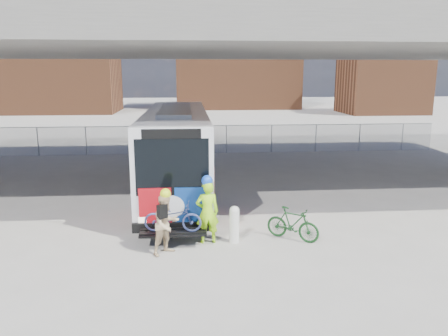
{
  "coord_description": "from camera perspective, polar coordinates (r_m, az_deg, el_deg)",
  "views": [
    {
      "loc": [
        -1.5,
        -16.24,
        5.12
      ],
      "look_at": [
        -0.16,
        -0.05,
        1.6
      ],
      "focal_mm": 35.0,
      "sensor_mm": 36.0,
      "label": 1
    }
  ],
  "objects": [
    {
      "name": "chainlink_fence",
      "position": [
        28.52,
        -1.7,
        4.77
      ],
      "size": [
        30.0,
        0.06,
        30.0
      ],
      "color": "gray",
      "rests_on": "ground"
    },
    {
      "name": "overpass",
      "position": [
        20.35,
        -0.53,
        16.24
      ],
      "size": [
        40.0,
        16.0,
        7.95
      ],
      "color": "#605E59",
      "rests_on": "ground"
    },
    {
      "name": "cyclist_hivis",
      "position": [
        13.39,
        -2.19,
        -5.57
      ],
      "size": [
        0.77,
        0.56,
        2.14
      ],
      "rotation": [
        0.0,
        0.0,
        3.27
      ],
      "color": "#ACFF1A",
      "rests_on": "ground"
    },
    {
      "name": "cyclist_tan",
      "position": [
        12.72,
        -7.55,
        -7.17
      ],
      "size": [
        1.09,
        1.07,
        1.95
      ],
      "rotation": [
        0.0,
        0.0,
        0.71
      ],
      "color": "#D6B789",
      "rests_on": "ground"
    },
    {
      "name": "brick_buildings",
      "position": [
        64.53,
        -2.38,
        12.48
      ],
      "size": [
        54.0,
        22.0,
        12.0
      ],
      "color": "brown",
      "rests_on": "ground"
    },
    {
      "name": "bus",
      "position": [
        19.3,
        -6.18,
        3.18
      ],
      "size": [
        2.67,
        12.95,
        3.69
      ],
      "color": "silver",
      "rests_on": "ground"
    },
    {
      "name": "bollard",
      "position": [
        13.54,
        1.37,
        -7.18
      ],
      "size": [
        0.3,
        0.3,
        1.17
      ],
      "color": "white",
      "rests_on": "ground"
    },
    {
      "name": "smokestack",
      "position": [
        73.28,
        7.87,
        17.9
      ],
      "size": [
        2.2,
        2.2,
        25.0
      ],
      "primitive_type": "cylinder",
      "color": "brown",
      "rests_on": "ground"
    },
    {
      "name": "bike_parked",
      "position": [
        13.92,
        8.96,
        -7.22
      ],
      "size": [
        1.7,
        1.42,
        1.05
      ],
      "primitive_type": "imported",
      "rotation": [
        0.0,
        0.0,
        0.94
      ],
      "color": "#144119",
      "rests_on": "ground"
    },
    {
      "name": "ground",
      "position": [
        17.1,
        0.51,
        -5.21
      ],
      "size": [
        160.0,
        160.0,
        0.0
      ],
      "primitive_type": "plane",
      "color": "#9E9991",
      "rests_on": "ground"
    }
  ]
}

